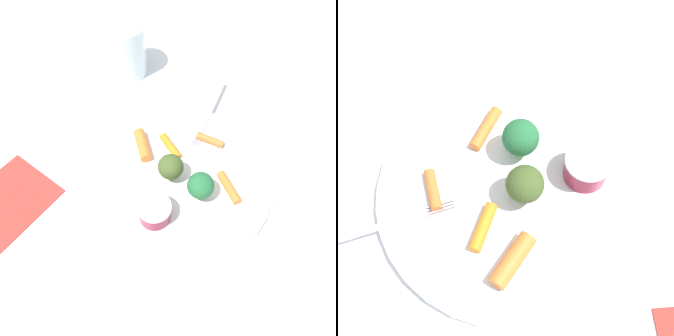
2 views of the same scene
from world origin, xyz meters
The scene contains 10 objects.
ground_plane centered at (0.00, 0.00, 0.00)m, with size 2.40×2.40×0.00m, color white.
plate centered at (0.00, 0.00, 0.01)m, with size 0.28×0.28×0.01m, color white.
sauce_cup centered at (0.07, 0.03, 0.03)m, with size 0.05×0.05×0.03m.
broccoli_floret_0 centered at (0.01, -0.01, 0.04)m, with size 0.04×0.04×0.05m.
broccoli_floret_1 centered at (0.00, 0.04, 0.04)m, with size 0.04×0.04×0.05m.
carrot_stick_0 centered at (-0.02, -0.05, 0.02)m, with size 0.01×0.01×0.05m, color orange.
carrot_stick_1 centered at (-0.08, -0.02, 0.02)m, with size 0.01×0.01×0.04m, color orange.
carrot_stick_2 centered at (0.02, -0.08, 0.02)m, with size 0.02×0.02×0.06m, color orange.
carrot_stick_3 centered at (-0.04, 0.06, 0.02)m, with size 0.01×0.01×0.05m, color orange.
fork centered at (-0.12, -0.07, 0.01)m, with size 0.14×0.09×0.00m.
Camera 2 is at (0.04, -0.20, 0.45)m, focal length 49.33 mm.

